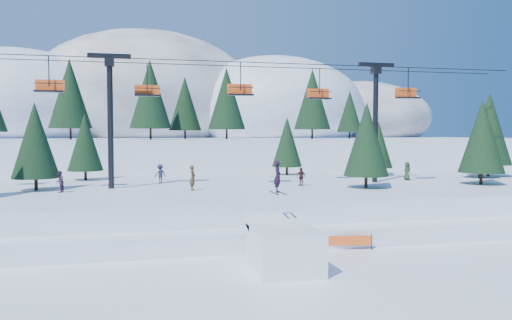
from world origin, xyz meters
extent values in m
plane|color=white|center=(0.00, 0.00, 0.00)|extent=(160.00, 160.00, 0.00)
cube|color=white|center=(0.00, 18.00, 1.25)|extent=(70.00, 22.00, 2.50)
cube|color=white|center=(0.00, 8.00, 0.55)|extent=(70.00, 6.00, 1.10)
cube|color=white|center=(0.00, 68.00, 3.00)|extent=(110.00, 60.00, 6.00)
ellipsoid|color=white|center=(-28.00, 72.00, 11.45)|extent=(36.00, 32.40, 19.80)
ellipsoid|color=#605B59|center=(-6.00, 78.00, 13.26)|extent=(44.00, 39.60, 26.40)
ellipsoid|color=white|center=(18.00, 70.00, 11.42)|extent=(34.00, 30.60, 19.72)
ellipsoid|color=#605B59|center=(38.00, 76.00, 10.12)|extent=(30.00, 27.00, 15.00)
cylinder|color=black|center=(-5.60, 40.77, 6.68)|extent=(0.26, 0.26, 1.37)
cone|color=#1B3C1D|center=(-5.60, 40.77, 11.56)|extent=(5.08, 5.08, 8.39)
cylinder|color=black|center=(3.89, 41.08, 6.64)|extent=(0.26, 0.26, 1.28)
cone|color=#1B3C1D|center=(3.89, 41.08, 11.20)|extent=(4.74, 4.74, 7.84)
cylinder|color=black|center=(15.36, 41.06, 6.65)|extent=(0.26, 0.26, 1.30)
cone|color=#1B3C1D|center=(15.36, 41.06, 11.30)|extent=(4.83, 4.83, 7.99)
cylinder|color=black|center=(-15.17, 43.11, 6.69)|extent=(0.26, 0.26, 1.39)
cone|color=#1B3C1D|center=(-15.17, 43.11, 11.64)|extent=(5.15, 5.15, 8.52)
cylinder|color=black|center=(22.37, 44.97, 6.48)|extent=(0.26, 0.26, 0.96)
cone|color=#1B3C1D|center=(22.37, 44.97, 9.92)|extent=(3.58, 3.58, 5.92)
cylinder|color=black|center=(-1.03, 45.05, 6.58)|extent=(0.26, 0.26, 1.16)
cone|color=#1B3C1D|center=(-1.03, 45.05, 10.71)|extent=(4.30, 4.30, 7.11)
cube|color=white|center=(0.05, 1.47, 1.04)|extent=(3.08, 3.80, 2.08)
cube|color=white|center=(0.05, 3.10, 2.13)|extent=(3.08, 1.33, 0.74)
imported|color=black|center=(0.15, 3.07, 4.48)|extent=(0.53, 0.68, 1.65)
cube|color=black|center=(-0.05, 3.07, 3.64)|extent=(0.11, 1.65, 0.03)
cube|color=black|center=(0.35, 3.07, 3.64)|extent=(0.11, 1.65, 0.03)
cylinder|color=black|center=(-9.00, 18.00, 7.50)|extent=(0.44, 0.44, 10.00)
cube|color=black|center=(-9.00, 18.00, 12.60)|extent=(3.20, 0.35, 0.35)
cube|color=black|center=(-9.00, 18.00, 12.15)|extent=(0.70, 0.70, 0.70)
cylinder|color=black|center=(13.00, 18.00, 7.50)|extent=(0.44, 0.44, 10.00)
cube|color=black|center=(13.00, 18.00, 12.60)|extent=(3.20, 0.35, 0.35)
cube|color=black|center=(13.00, 18.00, 12.15)|extent=(0.70, 0.70, 0.70)
cylinder|color=black|center=(2.00, 16.80, 12.30)|extent=(46.00, 0.06, 0.06)
cylinder|color=black|center=(2.00, 19.20, 12.30)|extent=(46.00, 0.06, 0.06)
cylinder|color=black|center=(-13.13, 16.80, 11.20)|extent=(0.08, 0.08, 2.20)
cube|color=black|center=(-13.13, 16.80, 9.75)|extent=(2.00, 0.75, 0.12)
cube|color=#FF581B|center=(-13.13, 17.18, 10.20)|extent=(2.00, 0.10, 0.85)
cylinder|color=black|center=(-13.13, 16.45, 10.30)|extent=(2.00, 0.06, 0.06)
cylinder|color=black|center=(-6.20, 19.20, 11.20)|extent=(0.08, 0.08, 2.20)
cube|color=black|center=(-6.20, 19.20, 9.75)|extent=(2.00, 0.75, 0.12)
cube|color=#FF581B|center=(-6.20, 19.58, 10.20)|extent=(2.00, 0.10, 0.85)
cylinder|color=black|center=(-6.20, 18.85, 10.30)|extent=(2.00, 0.06, 0.06)
cylinder|color=black|center=(0.91, 16.80, 11.20)|extent=(0.08, 0.08, 2.20)
cube|color=black|center=(0.91, 16.80, 9.75)|extent=(2.00, 0.75, 0.12)
cube|color=#FF581B|center=(0.91, 17.18, 10.20)|extent=(2.00, 0.10, 0.85)
cylinder|color=black|center=(0.91, 16.45, 10.30)|extent=(2.00, 0.06, 0.06)
cylinder|color=black|center=(8.33, 19.20, 11.20)|extent=(0.08, 0.08, 2.20)
cube|color=black|center=(8.33, 19.20, 9.75)|extent=(2.00, 0.75, 0.12)
cube|color=#FF581B|center=(8.33, 19.58, 10.20)|extent=(2.00, 0.10, 0.85)
cylinder|color=black|center=(8.33, 18.85, 10.30)|extent=(2.00, 0.06, 0.06)
cylinder|color=black|center=(15.38, 16.80, 11.20)|extent=(0.08, 0.08, 2.20)
cube|color=black|center=(15.38, 16.80, 9.75)|extent=(2.00, 0.75, 0.12)
cube|color=#FF581B|center=(15.38, 17.18, 10.20)|extent=(2.00, 0.10, 0.85)
cylinder|color=black|center=(15.38, 16.45, 10.30)|extent=(2.00, 0.06, 0.06)
cylinder|color=black|center=(20.79, 14.36, 2.99)|extent=(0.26, 0.26, 0.98)
cone|color=#1B3C1D|center=(20.79, 14.36, 6.51)|extent=(3.66, 3.66, 6.05)
cylinder|color=black|center=(24.76, 19.78, 2.95)|extent=(0.26, 0.26, 0.90)
cone|color=#1B3C1D|center=(24.76, 19.78, 6.16)|extent=(3.34, 3.34, 5.52)
cylinder|color=black|center=(26.77, 21.16, 3.08)|extent=(0.26, 0.26, 1.16)
cone|color=#1B3C1D|center=(26.77, 21.16, 7.21)|extent=(4.30, 4.30, 7.11)
cylinder|color=black|center=(16.68, 24.70, 2.89)|extent=(0.26, 0.26, 0.77)
cone|color=#1B3C1D|center=(16.68, 24.70, 5.64)|extent=(2.87, 2.87, 4.74)
cylinder|color=black|center=(-11.70, 25.84, 2.93)|extent=(0.26, 0.26, 0.85)
cone|color=#1B3C1D|center=(-11.70, 25.84, 5.96)|extent=(3.16, 3.16, 5.22)
cylinder|color=black|center=(7.87, 27.47, 2.92)|extent=(0.26, 0.26, 0.83)
cone|color=#1B3C1D|center=(7.87, 27.47, 5.89)|extent=(3.09, 3.09, 5.11)
cylinder|color=black|center=(-14.38, 17.93, 2.96)|extent=(0.26, 0.26, 0.92)
cone|color=#1B3C1D|center=(-14.38, 17.93, 6.24)|extent=(3.41, 3.41, 5.64)
cylinder|color=black|center=(10.29, 14.02, 2.97)|extent=(0.26, 0.26, 0.93)
cone|color=#1B3C1D|center=(10.29, 14.02, 6.30)|extent=(3.47, 3.47, 5.74)
imported|color=#442743|center=(-12.44, 16.01, 3.28)|extent=(0.72, 0.86, 1.56)
imported|color=#3A1A1B|center=(5.85, 16.67, 3.24)|extent=(0.78, 0.93, 1.49)
imported|color=#1F3C20|center=(16.72, 19.09, 3.33)|extent=(0.61, 0.86, 1.66)
imported|color=#242846|center=(-5.18, 21.09, 3.32)|extent=(1.21, 1.02, 1.63)
imported|color=brown|center=(-3.03, 15.22, 3.44)|extent=(0.64, 0.79, 1.87)
cylinder|color=black|center=(3.44, 5.07, 0.45)|extent=(0.06, 0.06, 0.90)
cylinder|color=black|center=(6.19, 4.57, 0.45)|extent=(0.06, 0.06, 0.90)
cube|color=#FF581B|center=(4.82, 4.82, 0.55)|extent=(2.76, 0.53, 0.55)
cylinder|color=black|center=(7.87, 7.04, 0.45)|extent=(0.06, 0.06, 0.90)
cylinder|color=black|center=(10.63, 6.59, 0.45)|extent=(0.06, 0.06, 0.90)
cube|color=#FF581B|center=(9.25, 6.81, 0.55)|extent=(2.77, 0.50, 0.55)
camera|label=1|loc=(-6.69, -21.69, 6.69)|focal=35.00mm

